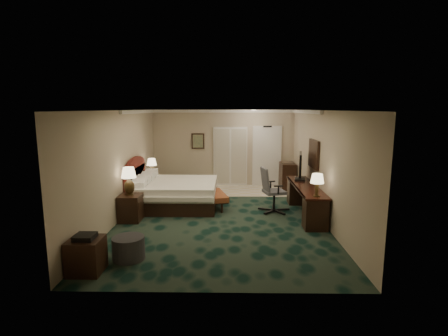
{
  "coord_description": "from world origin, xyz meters",
  "views": [
    {
      "loc": [
        0.22,
        -8.62,
        2.75
      ],
      "look_at": [
        0.07,
        0.6,
        1.17
      ],
      "focal_mm": 28.0,
      "sensor_mm": 36.0,
      "label": 1
    }
  ],
  "objects_px": {
    "bed": "(177,194)",
    "ottoman": "(129,248)",
    "nightstand_far": "(152,186)",
    "desk": "(305,200)",
    "lamp_near": "(129,181)",
    "desk_chair": "(274,190)",
    "lamp_far": "(152,168)",
    "minibar": "(287,176)",
    "side_table": "(86,256)",
    "nightstand_near": "(131,208)",
    "bed_bench": "(217,200)",
    "tv": "(300,167)"
  },
  "relations": [
    {
      "from": "tv",
      "to": "minibar",
      "type": "distance_m",
      "value": 2.37
    },
    {
      "from": "lamp_near",
      "to": "desk",
      "type": "distance_m",
      "value": 4.5
    },
    {
      "from": "tv",
      "to": "bed_bench",
      "type": "bearing_deg",
      "value": -167.36
    },
    {
      "from": "desk_chair",
      "to": "bed",
      "type": "bearing_deg",
      "value": 155.37
    },
    {
      "from": "desk_chair",
      "to": "lamp_far",
      "type": "bearing_deg",
      "value": 141.6
    },
    {
      "from": "side_table",
      "to": "lamp_near",
      "type": "bearing_deg",
      "value": 90.79
    },
    {
      "from": "bed_bench",
      "to": "minibar",
      "type": "distance_m",
      "value": 3.32
    },
    {
      "from": "lamp_far",
      "to": "tv",
      "type": "height_order",
      "value": "tv"
    },
    {
      "from": "tv",
      "to": "minibar",
      "type": "bearing_deg",
      "value": 100.33
    },
    {
      "from": "bed",
      "to": "lamp_near",
      "type": "height_order",
      "value": "lamp_near"
    },
    {
      "from": "minibar",
      "to": "side_table",
      "type": "bearing_deg",
      "value": -124.96
    },
    {
      "from": "bed_bench",
      "to": "minibar",
      "type": "relative_size",
      "value": 1.36
    },
    {
      "from": "nightstand_near",
      "to": "desk_chair",
      "type": "height_order",
      "value": "desk_chair"
    },
    {
      "from": "lamp_far",
      "to": "minibar",
      "type": "xyz_separation_m",
      "value": [
        4.43,
        1.07,
        -0.46
      ]
    },
    {
      "from": "bed_bench",
      "to": "desk_chair",
      "type": "distance_m",
      "value": 1.66
    },
    {
      "from": "lamp_far",
      "to": "ottoman",
      "type": "bearing_deg",
      "value": -82.94
    },
    {
      "from": "lamp_far",
      "to": "minibar",
      "type": "distance_m",
      "value": 4.58
    },
    {
      "from": "nightstand_near",
      "to": "lamp_far",
      "type": "xyz_separation_m",
      "value": [
        0.0,
        2.47,
        0.59
      ]
    },
    {
      "from": "minibar",
      "to": "bed_bench",
      "type": "bearing_deg",
      "value": -135.36
    },
    {
      "from": "bed",
      "to": "ottoman",
      "type": "bearing_deg",
      "value": -95.69
    },
    {
      "from": "tv",
      "to": "desk",
      "type": "bearing_deg",
      "value": -78.19
    },
    {
      "from": "side_table",
      "to": "bed_bench",
      "type": "bearing_deg",
      "value": 62.69
    },
    {
      "from": "tv",
      "to": "desk_chair",
      "type": "height_order",
      "value": "tv"
    },
    {
      "from": "nightstand_near",
      "to": "nightstand_far",
      "type": "bearing_deg",
      "value": 90.27
    },
    {
      "from": "lamp_far",
      "to": "desk",
      "type": "bearing_deg",
      "value": -23.68
    },
    {
      "from": "nightstand_near",
      "to": "desk_chair",
      "type": "distance_m",
      "value": 3.74
    },
    {
      "from": "lamp_far",
      "to": "bed_bench",
      "type": "height_order",
      "value": "lamp_far"
    },
    {
      "from": "tv",
      "to": "ottoman",
      "type": "bearing_deg",
      "value": -126.25
    },
    {
      "from": "nightstand_far",
      "to": "lamp_far",
      "type": "xyz_separation_m",
      "value": [
        0.01,
        -0.02,
        0.6
      ]
    },
    {
      "from": "bed_bench",
      "to": "tv",
      "type": "distance_m",
      "value": 2.51
    },
    {
      "from": "ottoman",
      "to": "desk",
      "type": "distance_m",
      "value": 4.73
    },
    {
      "from": "side_table",
      "to": "desk_chair",
      "type": "height_order",
      "value": "desk_chair"
    },
    {
      "from": "side_table",
      "to": "desk",
      "type": "bearing_deg",
      "value": 36.97
    },
    {
      "from": "side_table",
      "to": "desk_chair",
      "type": "distance_m",
      "value": 5.09
    },
    {
      "from": "nightstand_far",
      "to": "tv",
      "type": "distance_m",
      "value": 4.65
    },
    {
      "from": "ottoman",
      "to": "desk_chair",
      "type": "relative_size",
      "value": 0.49
    },
    {
      "from": "nightstand_near",
      "to": "lamp_far",
      "type": "relative_size",
      "value": 1.12
    },
    {
      "from": "desk",
      "to": "nightstand_far",
      "type": "bearing_deg",
      "value": 156.18
    },
    {
      "from": "side_table",
      "to": "minibar",
      "type": "height_order",
      "value": "minibar"
    },
    {
      "from": "desk_chair",
      "to": "bed_bench",
      "type": "bearing_deg",
      "value": 151.35
    },
    {
      "from": "lamp_near",
      "to": "tv",
      "type": "height_order",
      "value": "tv"
    },
    {
      "from": "lamp_near",
      "to": "minibar",
      "type": "height_order",
      "value": "lamp_near"
    },
    {
      "from": "bed",
      "to": "desk",
      "type": "relative_size",
      "value": 0.84
    },
    {
      "from": "lamp_near",
      "to": "desk_chair",
      "type": "xyz_separation_m",
      "value": [
        3.65,
        0.78,
        -0.39
      ]
    },
    {
      "from": "nightstand_far",
      "to": "desk",
      "type": "distance_m",
      "value": 4.84
    },
    {
      "from": "nightstand_far",
      "to": "desk",
      "type": "relative_size",
      "value": 0.23
    },
    {
      "from": "desk_chair",
      "to": "lamp_near",
      "type": "bearing_deg",
      "value": 178.28
    },
    {
      "from": "bed_bench",
      "to": "nightstand_near",
      "type": "bearing_deg",
      "value": -164.47
    },
    {
      "from": "lamp_near",
      "to": "ottoman",
      "type": "xyz_separation_m",
      "value": [
        0.6,
        -2.26,
        -0.78
      ]
    },
    {
      "from": "bed",
      "to": "bed_bench",
      "type": "height_order",
      "value": "bed"
    }
  ]
}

